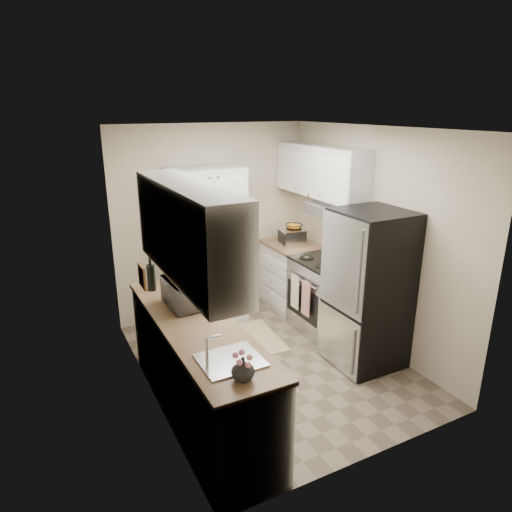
{
  "coord_description": "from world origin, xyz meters",
  "views": [
    {
      "loc": [
        -2.17,
        -3.84,
        2.7
      ],
      "look_at": [
        -0.11,
        0.15,
        1.22
      ],
      "focal_mm": 32.0,
      "sensor_mm": 36.0,
      "label": 1
    }
  ],
  "objects": [
    {
      "name": "pantry_cabinet",
      "position": [
        -0.2,
        1.32,
        1.0
      ],
      "size": [
        0.9,
        0.55,
        2.0
      ],
      "primitive_type": "cube",
      "color": "silver",
      "rests_on": "ground"
    },
    {
      "name": "wine_bottle",
      "position": [
        -1.14,
        0.45,
        1.09
      ],
      "size": [
        0.09,
        0.09,
        0.34
      ],
      "primitive_type": "cylinder",
      "color": "black",
      "rests_on": "countertop_left"
    },
    {
      "name": "toaster_oven",
      "position": [
        0.96,
        1.19,
        1.03
      ],
      "size": [
        0.36,
        0.42,
        0.22
      ],
      "primitive_type": "cube",
      "rotation": [
        0.0,
        0.0,
        -0.19
      ],
      "color": "silver",
      "rests_on": "countertop_right"
    },
    {
      "name": "base_cabinet_right",
      "position": [
        0.99,
        1.19,
        0.44
      ],
      "size": [
        0.6,
        0.8,
        0.88
      ],
      "primitive_type": "cube",
      "color": "silver",
      "rests_on": "ground"
    },
    {
      "name": "countertop_right",
      "position": [
        0.99,
        1.19,
        0.9
      ],
      "size": [
        0.63,
        0.83,
        0.04
      ],
      "primitive_type": "cube",
      "color": "#846647",
      "rests_on": "base_cabinet_right"
    },
    {
      "name": "kitchen_mat",
      "position": [
        0.1,
        0.58,
        0.01
      ],
      "size": [
        0.61,
        0.91,
        0.01
      ],
      "primitive_type": "cube",
      "rotation": [
        0.0,
        0.0,
        -0.07
      ],
      "color": "#C7B986",
      "rests_on": "ground"
    },
    {
      "name": "refrigerator",
      "position": [
        0.94,
        -0.41,
        0.85
      ],
      "size": [
        0.7,
        0.72,
        1.7
      ],
      "primitive_type": "cube",
      "color": "#B7B7BC",
      "rests_on": "ground"
    },
    {
      "name": "microwave",
      "position": [
        -0.96,
        -0.06,
        1.05
      ],
      "size": [
        0.34,
        0.48,
        0.26
      ],
      "primitive_type": "imported",
      "rotation": [
        0.0,
        0.0,
        1.61
      ],
      "color": "#BCBDC1",
      "rests_on": "countertop_left"
    },
    {
      "name": "ground",
      "position": [
        0.0,
        0.0,
        0.0
      ],
      "size": [
        3.2,
        3.2,
        0.0
      ],
      "primitive_type": "plane",
      "color": "#7A6B56",
      "rests_on": "ground"
    },
    {
      "name": "fruit_basket",
      "position": [
        0.98,
        1.16,
        1.18
      ],
      "size": [
        0.26,
        0.26,
        0.1
      ],
      "primitive_type": null,
      "rotation": [
        0.0,
        0.0,
        -0.12
      ],
      "color": "orange",
      "rests_on": "toaster_oven"
    },
    {
      "name": "base_cabinet_left",
      "position": [
        -0.99,
        -0.43,
        0.44
      ],
      "size": [
        0.6,
        2.3,
        0.88
      ],
      "primitive_type": "cube",
      "color": "silver",
      "rests_on": "ground"
    },
    {
      "name": "electric_range",
      "position": [
        0.97,
        0.39,
        0.48
      ],
      "size": [
        0.71,
        0.78,
        1.13
      ],
      "color": "#B7B7BC",
      "rests_on": "ground"
    },
    {
      "name": "flower_vase",
      "position": [
        -1.01,
        -1.4,
        1.0
      ],
      "size": [
        0.21,
        0.21,
        0.17
      ],
      "primitive_type": "imported",
      "rotation": [
        0.0,
        0.0,
        0.34
      ],
      "color": "silver",
      "rests_on": "countertop_left"
    },
    {
      "name": "countertop_left",
      "position": [
        -0.99,
        -0.43,
        0.9
      ],
      "size": [
        0.63,
        2.33,
        0.04
      ],
      "primitive_type": "cube",
      "color": "#846647",
      "rests_on": "base_cabinet_left"
    },
    {
      "name": "room_shell",
      "position": [
        -0.02,
        -0.01,
        1.63
      ],
      "size": [
        2.64,
        3.24,
        2.52
      ],
      "color": "beige",
      "rests_on": "ground"
    },
    {
      "name": "cutting_board",
      "position": [
        -0.84,
        0.61,
        1.08
      ],
      "size": [
        0.12,
        0.25,
        0.33
      ],
      "primitive_type": "cube",
      "rotation": [
        0.0,
        0.0,
        -0.37
      ],
      "color": "green",
      "rests_on": "countertop_left"
    }
  ]
}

